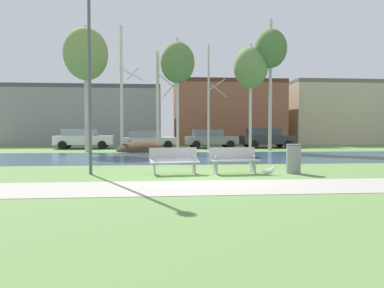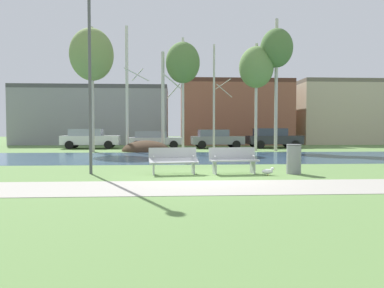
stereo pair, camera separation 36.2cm
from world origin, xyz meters
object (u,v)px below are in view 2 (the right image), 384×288
parked_van_nearest_white (90,138)px  parked_wagon_fourth_dark (273,138)px  bench_right (234,160)px  parked_hatch_third_grey (216,138)px  parked_sedan_second_silver (154,139)px  bench_left (173,160)px  trash_bin (294,158)px  streetlamp (90,50)px  seagull (268,171)px

parked_van_nearest_white → parked_wagon_fourth_dark: size_ratio=1.02×
bench_right → parked_hatch_third_grey: size_ratio=0.39×
parked_van_nearest_white → parked_sedan_second_silver: 5.10m
bench_left → trash_bin: 4.01m
streetlamp → parked_wagon_fourth_dark: bearing=56.3°
trash_bin → parked_wagon_fourth_dark: 17.23m
bench_left → trash_bin: (4.00, -0.11, 0.04)m
bench_left → parked_wagon_fourth_dark: (8.19, 16.60, 0.36)m
parked_hatch_third_grey → parked_wagon_fourth_dark: bearing=2.1°
bench_left → bench_right: bearing=0.0°
parked_wagon_fourth_dark → parked_sedan_second_silver: bearing=-178.4°
seagull → bench_right: bearing=155.8°
parked_van_nearest_white → parked_hatch_third_grey: (10.10, -0.14, -0.02)m
parked_sedan_second_silver → trash_bin: bearing=-71.4°
parked_sedan_second_silver → parked_hatch_third_grey: (5.00, 0.10, 0.06)m
parked_hatch_third_grey → parked_wagon_fourth_dark: size_ratio=0.95×
parked_sedan_second_silver → parked_hatch_third_grey: size_ratio=1.04×
streetlamp → parked_van_nearest_white: bearing=103.3°
streetlamp → parked_sedan_second_silver: 16.48m
seagull → parked_sedan_second_silver: parked_sedan_second_silver is taller
bench_right → trash_bin: bearing=-3.2°
bench_left → parked_wagon_fourth_dark: parked_wagon_fourth_dark is taller
parked_van_nearest_white → parked_hatch_third_grey: 10.10m
streetlamp → seagull: bearing=-6.9°
bench_right → seagull: bearing=-24.2°
seagull → streetlamp: (-5.78, 0.70, 3.95)m
trash_bin → parked_hatch_third_grey: parked_hatch_third_grey is taller
parked_hatch_third_grey → parked_wagon_fourth_dark: parked_wagon_fourth_dark is taller
streetlamp → trash_bin: bearing=-2.9°
streetlamp → parked_sedan_second_silver: streetlamp is taller
parked_van_nearest_white → parked_hatch_third_grey: size_ratio=1.07×
trash_bin → parked_sedan_second_silver: (-5.52, 16.43, 0.22)m
bench_right → seagull: bench_right is taller
trash_bin → streetlamp: 7.64m
streetlamp → parked_hatch_third_grey: streetlamp is taller
seagull → streetlamp: bearing=173.1°
trash_bin → parked_hatch_third_grey: size_ratio=0.23×
parked_hatch_third_grey → parked_sedan_second_silver: bearing=-178.8°
trash_bin → parked_hatch_third_grey: 16.54m
bench_left → parked_van_nearest_white: size_ratio=0.36×
streetlamp → parked_hatch_third_grey: size_ratio=1.48×
trash_bin → seagull: trash_bin is taller
trash_bin → parked_wagon_fourth_dark: bearing=75.9°
streetlamp → parked_van_nearest_white: streetlamp is taller
parked_van_nearest_white → trash_bin: bearing=-57.5°
parked_sedan_second_silver → parked_wagon_fourth_dark: (9.70, 0.28, 0.10)m
trash_bin → streetlamp: size_ratio=0.16×
trash_bin → parked_wagon_fourth_dark: parked_wagon_fourth_dark is taller
parked_sedan_second_silver → parked_hatch_third_grey: parked_hatch_third_grey is taller
seagull → parked_hatch_third_grey: (0.45, 16.89, 0.66)m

